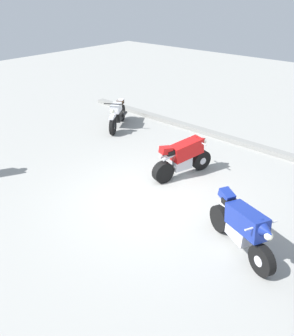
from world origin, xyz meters
name	(u,v)px	position (x,y,z in m)	size (l,w,h in m)	color
ground_plane	(151,200)	(0.00, 0.00, 0.00)	(40.00, 40.00, 0.00)	#9E9E99
curb_edge	(237,141)	(0.00, 4.60, 0.07)	(14.00, 0.30, 0.15)	gray
motorcycle_red_sportbike	(184,157)	(-0.13, 1.58, 0.59)	(0.88, 1.92, 1.14)	black
motorcycle_blue_sportbike	(242,226)	(2.50, -0.14, 0.59)	(1.82, 1.09, 1.14)	black
motorcycle_silver_cruiser	(118,114)	(-4.17, 2.97, 0.52)	(1.19, 1.85, 1.09)	black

